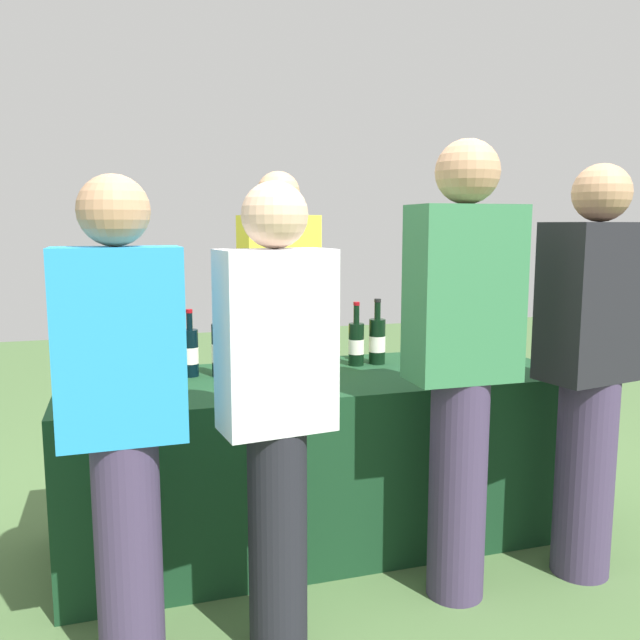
{
  "coord_description": "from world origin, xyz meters",
  "views": [
    {
      "loc": [
        -0.84,
        -2.74,
        1.43
      ],
      "look_at": [
        0.0,
        0.0,
        1.01
      ],
      "focal_mm": 36.8,
      "sensor_mm": 36.0,
      "label": 1
    }
  ],
  "objects_px": {
    "wine_bottle_1": "(220,349)",
    "wine_glass_1": "(458,356)",
    "wine_bottle_0": "(190,352)",
    "wine_glass_2": "(475,346)",
    "wine_bottle_3": "(377,341)",
    "wine_bottle_4": "(460,337)",
    "guest_1": "(276,404)",
    "guest_3": "(591,360)",
    "wine_bottle_2": "(356,343)",
    "guest_0": "(123,414)",
    "server_pouring": "(279,318)",
    "wine_glass_0": "(281,359)",
    "guest_2": "(462,356)"
  },
  "relations": [
    {
      "from": "guest_3",
      "to": "server_pouring",
      "type": "bearing_deg",
      "value": 116.03
    },
    {
      "from": "wine_glass_2",
      "to": "guest_0",
      "type": "relative_size",
      "value": 0.09
    },
    {
      "from": "wine_bottle_2",
      "to": "wine_bottle_3",
      "type": "height_order",
      "value": "wine_bottle_3"
    },
    {
      "from": "wine_bottle_4",
      "to": "guest_1",
      "type": "xyz_separation_m",
      "value": [
        -1.12,
        -0.83,
        -0.03
      ]
    },
    {
      "from": "wine_bottle_4",
      "to": "guest_2",
      "type": "relative_size",
      "value": 0.19
    },
    {
      "from": "wine_bottle_3",
      "to": "server_pouring",
      "type": "relative_size",
      "value": 0.19
    },
    {
      "from": "wine_glass_1",
      "to": "server_pouring",
      "type": "relative_size",
      "value": 0.08
    },
    {
      "from": "guest_0",
      "to": "guest_3",
      "type": "xyz_separation_m",
      "value": [
        1.79,
        0.1,
        0.04
      ]
    },
    {
      "from": "wine_bottle_0",
      "to": "guest_1",
      "type": "relative_size",
      "value": 0.19
    },
    {
      "from": "wine_bottle_1",
      "to": "guest_3",
      "type": "height_order",
      "value": "guest_3"
    },
    {
      "from": "wine_bottle_3",
      "to": "wine_glass_0",
      "type": "relative_size",
      "value": 2.28
    },
    {
      "from": "server_pouring",
      "to": "guest_1",
      "type": "bearing_deg",
      "value": 68.84
    },
    {
      "from": "wine_glass_2",
      "to": "guest_0",
      "type": "height_order",
      "value": "guest_0"
    },
    {
      "from": "wine_bottle_3",
      "to": "wine_bottle_4",
      "type": "distance_m",
      "value": 0.42
    },
    {
      "from": "wine_bottle_4",
      "to": "guest_0",
      "type": "height_order",
      "value": "guest_0"
    },
    {
      "from": "wine_bottle_0",
      "to": "wine_bottle_2",
      "type": "distance_m",
      "value": 0.78
    },
    {
      "from": "wine_bottle_1",
      "to": "guest_0",
      "type": "bearing_deg",
      "value": -116.85
    },
    {
      "from": "wine_glass_2",
      "to": "guest_3",
      "type": "relative_size",
      "value": 0.09
    },
    {
      "from": "wine_bottle_1",
      "to": "wine_glass_2",
      "type": "height_order",
      "value": "wine_bottle_1"
    },
    {
      "from": "wine_bottle_1",
      "to": "wine_bottle_3",
      "type": "relative_size",
      "value": 1.07
    },
    {
      "from": "wine_glass_1",
      "to": "server_pouring",
      "type": "bearing_deg",
      "value": 125.81
    },
    {
      "from": "server_pouring",
      "to": "guest_1",
      "type": "xyz_separation_m",
      "value": [
        -0.35,
        -1.41,
        -0.07
      ]
    },
    {
      "from": "wine_glass_1",
      "to": "wine_bottle_3",
      "type": "bearing_deg",
      "value": 126.66
    },
    {
      "from": "wine_bottle_0",
      "to": "guest_1",
      "type": "bearing_deg",
      "value": -78.5
    },
    {
      "from": "wine_bottle_3",
      "to": "guest_2",
      "type": "distance_m",
      "value": 0.77
    },
    {
      "from": "wine_glass_2",
      "to": "server_pouring",
      "type": "bearing_deg",
      "value": 136.45
    },
    {
      "from": "wine_bottle_2",
      "to": "wine_bottle_4",
      "type": "bearing_deg",
      "value": -6.33
    },
    {
      "from": "wine_bottle_1",
      "to": "server_pouring",
      "type": "height_order",
      "value": "server_pouring"
    },
    {
      "from": "wine_bottle_4",
      "to": "wine_bottle_3",
      "type": "bearing_deg",
      "value": 171.6
    },
    {
      "from": "wine_glass_0",
      "to": "server_pouring",
      "type": "height_order",
      "value": "server_pouring"
    },
    {
      "from": "wine_bottle_2",
      "to": "server_pouring",
      "type": "bearing_deg",
      "value": 116.17
    },
    {
      "from": "wine_bottle_0",
      "to": "wine_bottle_2",
      "type": "relative_size",
      "value": 0.98
    },
    {
      "from": "wine_bottle_0",
      "to": "wine_glass_2",
      "type": "distance_m",
      "value": 1.31
    },
    {
      "from": "guest_3",
      "to": "guest_2",
      "type": "bearing_deg",
      "value": 168.61
    },
    {
      "from": "wine_glass_2",
      "to": "server_pouring",
      "type": "height_order",
      "value": "server_pouring"
    },
    {
      "from": "wine_bottle_1",
      "to": "wine_glass_1",
      "type": "xyz_separation_m",
      "value": [
        1.02,
        -0.29,
        -0.03
      ]
    },
    {
      "from": "wine_bottle_4",
      "to": "wine_glass_1",
      "type": "distance_m",
      "value": 0.32
    },
    {
      "from": "guest_0",
      "to": "guest_3",
      "type": "distance_m",
      "value": 1.79
    },
    {
      "from": "wine_bottle_3",
      "to": "wine_glass_2",
      "type": "xyz_separation_m",
      "value": [
        0.41,
        -0.22,
        -0.01
      ]
    },
    {
      "from": "wine_bottle_0",
      "to": "guest_3",
      "type": "xyz_separation_m",
      "value": [
        1.49,
        -0.77,
        0.02
      ]
    },
    {
      "from": "wine_bottle_2",
      "to": "guest_3",
      "type": "bearing_deg",
      "value": -47.26
    },
    {
      "from": "wine_glass_2",
      "to": "guest_0",
      "type": "xyz_separation_m",
      "value": [
        -1.59,
        -0.66,
        -0.01
      ]
    },
    {
      "from": "wine_bottle_0",
      "to": "wine_bottle_1",
      "type": "bearing_deg",
      "value": -17.69
    },
    {
      "from": "wine_bottle_0",
      "to": "guest_2",
      "type": "relative_size",
      "value": 0.17
    },
    {
      "from": "guest_2",
      "to": "guest_3",
      "type": "distance_m",
      "value": 0.58
    },
    {
      "from": "wine_bottle_0",
      "to": "wine_glass_0",
      "type": "height_order",
      "value": "wine_bottle_0"
    },
    {
      "from": "wine_bottle_3",
      "to": "guest_3",
      "type": "height_order",
      "value": "guest_3"
    },
    {
      "from": "guest_0",
      "to": "guest_3",
      "type": "bearing_deg",
      "value": 2.26
    },
    {
      "from": "wine_bottle_4",
      "to": "wine_glass_1",
      "type": "relative_size",
      "value": 2.52
    },
    {
      "from": "wine_bottle_3",
      "to": "wine_glass_2",
      "type": "distance_m",
      "value": 0.46
    }
  ]
}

